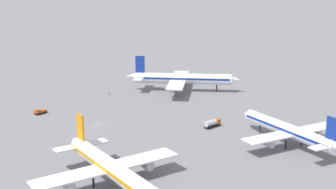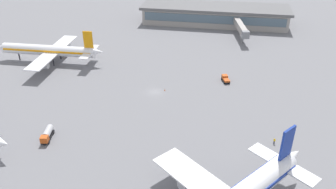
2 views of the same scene
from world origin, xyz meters
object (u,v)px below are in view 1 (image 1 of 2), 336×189
Objects in this scene: ground_crew_worker at (109,92)px; safety_cone_near_gate at (90,122)px; airplane_distant at (111,168)px; pushback_tractor at (40,111)px; airplane_at_gate at (182,79)px; fuel_truck at (212,123)px; airplane_taxiing at (289,130)px.

ground_crew_worker is 40.78m from safety_cone_near_gate.
ground_crew_worker reaches higher than safety_cone_near_gate.
airplane_distant is 9.25× the size of pushback_tractor.
airplane_at_gate is 97.51m from airplane_distant.
fuel_truck reaches higher than ground_crew_worker.
airplane_distant is 73.57× the size of safety_cone_near_gate.
airplane_at_gate is at bearing 163.22° from pushback_tractor.
safety_cone_near_gate is at bearing 160.74° from airplane_distant.
ground_crew_worker is 2.78× the size of safety_cone_near_gate.
airplane_at_gate is 57.06m from safety_cone_near_gate.
safety_cone_near_gate is (21.46, -52.61, -5.25)m from airplane_at_gate.
airplane_taxiing is (72.47, -13.30, -1.09)m from airplane_at_gate.
airplane_at_gate is 63.46m from pushback_tractor.
airplane_taxiing is 0.92× the size of airplane_distant.
airplane_at_gate reaches higher than safety_cone_near_gate.
pushback_tractor is at bearing -138.97° from airplane_at_gate.
airplane_taxiing is 24.19× the size of ground_crew_worker.
fuel_truck reaches higher than safety_cone_near_gate.
fuel_truck is at bearing 21.72° from airplane_taxiing.
airplane_at_gate is at bearing 16.53° from ground_crew_worker.
pushback_tractor is 22.48m from safety_cone_near_gate.
pushback_tractor is (-45.82, -42.23, -0.42)m from fuel_truck.
ground_crew_worker is (-84.50, -16.05, -3.62)m from airplane_taxiing.
airplane_at_gate is 32.07m from ground_crew_worker.
safety_cone_near_gate is (-48.38, 15.45, -4.59)m from airplane_distant.
airplane_at_gate is 73.68m from airplane_taxiing.
airplane_distant is 26.43× the size of ground_crew_worker.
airplane_at_gate is at bearing -5.90° from airplane_taxiing.
airplane_taxiing is at bearing 85.70° from airplane_distant.
airplane_distant is at bearing 67.68° from pushback_tractor.
airplane_at_gate reaches higher than fuel_truck.
ground_crew_worker is at bearing -176.29° from pushback_tractor.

